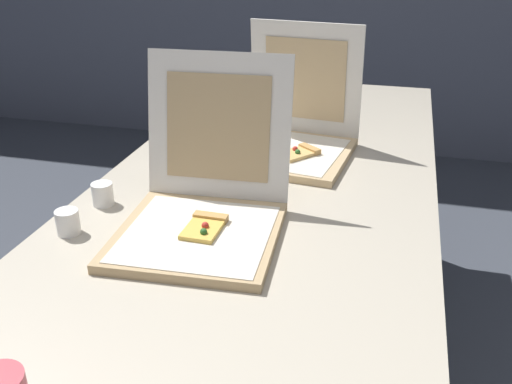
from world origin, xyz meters
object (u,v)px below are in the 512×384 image
object	(u,v)px
cup_white_near_left	(68,222)
cup_white_mid	(164,157)
pizza_box_front	(203,209)
pizza_box_middle	(292,136)
table	(265,200)
cup_white_near_center	(103,194)

from	to	relation	value
cup_white_near_left	cup_white_mid	xyz separation A→B (m)	(0.06, 0.42, 0.00)
pizza_box_front	pizza_box_middle	distance (m)	0.53
table	cup_white_mid	size ratio (longest dim) A/B	39.44
table	pizza_box_front	bearing A→B (deg)	-105.83
pizza_box_front	cup_white_mid	world-z (taller)	pizza_box_front
table	cup_white_near_center	bearing A→B (deg)	-149.58
pizza_box_middle	cup_white_near_left	world-z (taller)	pizza_box_middle
pizza_box_middle	cup_white_mid	world-z (taller)	pizza_box_middle
table	cup_white_near_left	distance (m)	0.53
pizza_box_front	pizza_box_middle	size ratio (longest dim) A/B	1.14
table	cup_white_mid	world-z (taller)	cup_white_mid
pizza_box_front	pizza_box_middle	world-z (taller)	pizza_box_middle
pizza_box_middle	cup_white_mid	distance (m)	0.39
cup_white_near_left	cup_white_mid	size ratio (longest dim) A/B	1.00
cup_white_near_center	cup_white_near_left	distance (m)	0.15
table	pizza_box_middle	size ratio (longest dim) A/B	5.78
cup_white_mid	table	bearing A→B (deg)	-9.42
table	cup_white_near_left	size ratio (longest dim) A/B	39.44
pizza_box_front	cup_white_near_left	world-z (taller)	pizza_box_front
cup_white_near_left	cup_white_mid	bearing A→B (deg)	82.27
table	cup_white_mid	distance (m)	0.33
table	cup_white_near_left	world-z (taller)	cup_white_near_left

